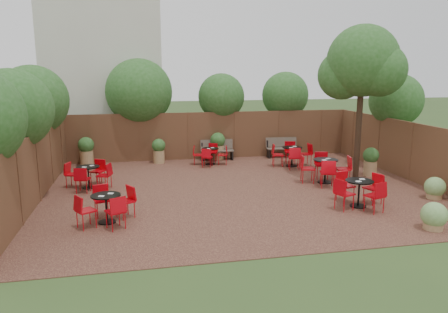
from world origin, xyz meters
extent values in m
plane|color=#354F23|center=(0.00, 0.00, 0.00)|extent=(80.00, 80.00, 0.00)
cube|color=black|center=(0.00, 0.00, 0.01)|extent=(12.00, 10.00, 0.02)
cube|color=#4D2D1C|center=(0.00, 5.00, 1.00)|extent=(12.00, 0.08, 2.00)
cube|color=#4D2D1C|center=(-6.00, 0.00, 1.00)|extent=(0.08, 10.00, 2.00)
cube|color=#4D2D1C|center=(6.00, 0.00, 1.00)|extent=(0.08, 10.00, 2.00)
cube|color=beige|center=(-4.50, 8.00, 4.00)|extent=(5.00, 4.00, 8.00)
sphere|color=#24521A|center=(-6.60, 3.00, 2.72)|extent=(2.40, 2.40, 2.40)
sphere|color=#24521A|center=(-6.50, 0.00, 2.67)|extent=(2.25, 2.25, 2.25)
sphere|color=#24521A|center=(-3.00, 5.70, 2.83)|extent=(2.78, 2.78, 2.78)
sphere|color=#24521A|center=(0.50, 5.60, 2.60)|extent=(2.01, 2.01, 2.01)
sphere|color=#24521A|center=(3.50, 5.80, 2.63)|extent=(2.09, 2.09, 2.09)
sphere|color=#24521A|center=(6.60, 2.00, 2.61)|extent=(2.02, 2.02, 2.02)
cylinder|color=black|center=(4.24, 0.47, 2.13)|extent=(0.26, 0.26, 4.23)
sphere|color=#24521A|center=(4.24, 0.47, 4.04)|extent=(2.36, 2.36, 2.36)
sphere|color=#24521A|center=(3.74, 0.87, 3.57)|extent=(1.65, 1.65, 1.65)
sphere|color=#24521A|center=(4.64, 0.07, 3.74)|extent=(1.73, 1.73, 1.73)
cube|color=brown|center=(0.12, 4.55, 0.41)|extent=(1.38, 0.44, 0.05)
cube|color=brown|center=(0.12, 4.73, 0.66)|extent=(1.37, 0.13, 0.41)
cube|color=black|center=(-0.50, 4.55, 0.20)|extent=(0.06, 0.41, 0.37)
cube|color=black|center=(0.74, 4.55, 0.20)|extent=(0.06, 0.41, 0.37)
cube|color=brown|center=(2.99, 4.55, 0.41)|extent=(1.39, 0.49, 0.05)
cube|color=brown|center=(2.99, 4.73, 0.66)|extent=(1.38, 0.18, 0.41)
cube|color=black|center=(2.37, 4.55, 0.20)|extent=(0.08, 0.41, 0.37)
cube|color=black|center=(3.61, 4.55, 0.20)|extent=(0.08, 0.41, 0.37)
cylinder|color=black|center=(2.79, -2.34, 0.04)|extent=(0.44, 0.44, 0.03)
cylinder|color=black|center=(2.79, -2.34, 0.39)|extent=(0.05, 0.05, 0.70)
cylinder|color=black|center=(2.79, -2.34, 0.75)|extent=(0.76, 0.76, 0.03)
cube|color=white|center=(2.91, -2.26, 0.77)|extent=(0.17, 0.14, 0.02)
cube|color=white|center=(2.69, -2.46, 0.77)|extent=(0.17, 0.14, 0.02)
cylinder|color=black|center=(2.78, 2.82, 0.04)|extent=(0.45, 0.45, 0.03)
cylinder|color=black|center=(2.78, 2.82, 0.40)|extent=(0.05, 0.05, 0.71)
cylinder|color=black|center=(2.78, 2.82, 0.76)|extent=(0.78, 0.78, 0.03)
cube|color=white|center=(2.91, 2.90, 0.79)|extent=(0.15, 0.11, 0.02)
cube|color=white|center=(2.68, 2.70, 0.79)|extent=(0.15, 0.11, 0.02)
cylinder|color=black|center=(-3.96, -2.25, 0.03)|extent=(0.42, 0.42, 0.03)
cylinder|color=black|center=(-3.96, -2.25, 0.37)|extent=(0.05, 0.05, 0.67)
cylinder|color=black|center=(-3.96, -2.25, 0.72)|extent=(0.73, 0.73, 0.03)
cube|color=white|center=(-3.84, -2.18, 0.74)|extent=(0.16, 0.14, 0.01)
cube|color=white|center=(-4.05, -2.37, 0.74)|extent=(0.16, 0.14, 0.01)
cylinder|color=black|center=(2.98, 0.22, 0.04)|extent=(0.47, 0.47, 0.03)
cylinder|color=black|center=(2.98, 0.22, 0.42)|extent=(0.05, 0.05, 0.75)
cylinder|color=black|center=(2.98, 0.22, 0.80)|extent=(0.81, 0.81, 0.03)
cube|color=white|center=(3.11, 0.30, 0.83)|extent=(0.16, 0.13, 0.02)
cube|color=white|center=(2.87, 0.09, 0.83)|extent=(0.16, 0.13, 0.02)
cylinder|color=black|center=(-4.72, 1.13, 0.03)|extent=(0.42, 0.42, 0.03)
cylinder|color=black|center=(-4.72, 1.13, 0.37)|extent=(0.05, 0.05, 0.66)
cylinder|color=black|center=(-4.72, 1.13, 0.71)|extent=(0.72, 0.72, 0.03)
cube|color=white|center=(-4.61, 1.21, 0.73)|extent=(0.16, 0.13, 0.01)
cube|color=white|center=(-4.82, 1.02, 0.73)|extent=(0.16, 0.13, 0.01)
cylinder|color=black|center=(-0.32, 3.76, 0.03)|extent=(0.39, 0.39, 0.03)
cylinder|color=black|center=(-0.32, 3.76, 0.35)|extent=(0.04, 0.04, 0.62)
cylinder|color=black|center=(-0.32, 3.76, 0.67)|extent=(0.68, 0.68, 0.03)
cube|color=white|center=(-0.21, 3.83, 0.69)|extent=(0.14, 0.12, 0.01)
cube|color=white|center=(-0.41, 3.65, 0.69)|extent=(0.14, 0.12, 0.01)
cylinder|color=#9A784D|center=(-2.32, 4.46, 0.28)|extent=(0.45, 0.45, 0.52)
sphere|color=#24521A|center=(-2.32, 4.46, 0.74)|extent=(0.54, 0.54, 0.54)
cylinder|color=#9A784D|center=(0.17, 4.70, 0.32)|extent=(0.52, 0.52, 0.60)
sphere|color=#24521A|center=(0.17, 4.70, 0.85)|extent=(0.62, 0.62, 0.62)
cylinder|color=#9A784D|center=(-5.14, 4.58, 0.32)|extent=(0.52, 0.52, 0.59)
sphere|color=#24521A|center=(-5.14, 4.58, 0.84)|extent=(0.62, 0.62, 0.62)
cylinder|color=#9A784D|center=(4.98, 0.80, 0.29)|extent=(0.46, 0.46, 0.53)
sphere|color=#24521A|center=(4.98, 0.80, 0.76)|extent=(0.56, 0.56, 0.56)
cylinder|color=#9A784D|center=(3.67, -4.28, 0.12)|extent=(0.45, 0.45, 0.20)
sphere|color=#6A984F|center=(3.67, -4.28, 0.38)|extent=(0.61, 0.61, 0.61)
cylinder|color=#9A784D|center=(5.36, -2.11, 0.12)|extent=(0.44, 0.44, 0.20)
sphere|color=#6A984F|center=(5.36, -2.11, 0.37)|extent=(0.60, 0.60, 0.60)
camera|label=1|loc=(-3.13, -12.62, 3.73)|focal=34.02mm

